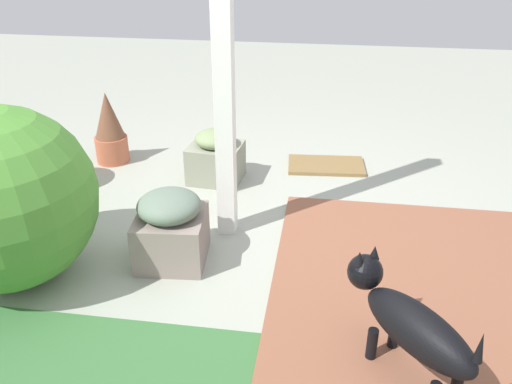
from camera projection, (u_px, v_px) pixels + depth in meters
name	position (u px, v px, depth m)	size (l,w,h in m)	color
ground_plane	(262.00, 231.00, 3.65)	(12.00, 12.00, 0.00)	#9CA193
brick_path	(433.00, 312.00, 2.89)	(1.80, 2.40, 0.02)	brown
porch_pillar	(223.00, 53.00, 3.10)	(0.12, 0.12, 2.42)	white
stone_planter_nearest	(216.00, 157.00, 4.27)	(0.44, 0.39, 0.43)	gray
stone_planter_mid	(171.00, 228.00, 3.25)	(0.45, 0.46, 0.47)	gray
round_shrub	(2.00, 199.00, 2.96)	(1.05, 1.05, 1.05)	#4A8A32
terracotta_pot_broad	(39.00, 154.00, 4.08)	(0.43, 0.43, 0.49)	#AB532F
terracotta_pot_spiky	(110.00, 130.00, 4.55)	(0.28, 0.28, 0.62)	#B95E42
dog	(409.00, 322.00, 2.39)	(0.60, 0.67, 0.52)	black
doormat	(326.00, 165.00, 4.57)	(0.64, 0.37, 0.03)	olive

